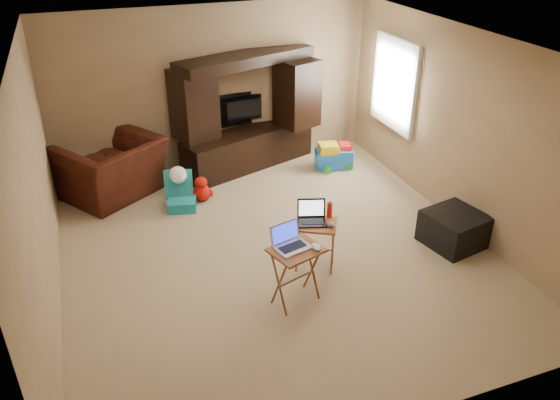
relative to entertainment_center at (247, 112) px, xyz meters
name	(u,v)px	position (x,y,z in m)	size (l,w,h in m)	color
floor	(274,249)	(-0.44, -2.44, -0.91)	(5.50, 5.50, 0.00)	#C4B488
ceiling	(273,45)	(-0.44, -2.44, 1.59)	(5.50, 5.50, 0.00)	silver
wall_back	(214,88)	(-0.44, 0.31, 0.34)	(5.00, 5.00, 0.00)	tan
wall_front	(404,306)	(-0.44, -5.19, 0.34)	(5.00, 5.00, 0.00)	tan
wall_left	(36,193)	(-2.94, -2.44, 0.34)	(5.50, 5.50, 0.00)	tan
wall_right	(459,129)	(2.06, -2.44, 0.34)	(5.50, 5.50, 0.00)	tan
window_pane	(395,84)	(2.04, -0.89, 0.49)	(1.20, 1.20, 0.00)	white
window_frame	(394,84)	(2.02, -0.89, 0.49)	(0.06, 1.14, 1.34)	white
entertainment_center	(247,112)	(0.00, 0.00, 0.00)	(2.22, 0.55, 1.81)	black
television	(243,110)	(0.00, 0.22, -0.04)	(0.92, 0.12, 0.53)	black
recliner	(112,169)	(-2.13, -0.28, -0.49)	(1.29, 1.12, 0.84)	#47190F
child_rocker	(181,192)	(-1.30, -1.02, -0.65)	(0.39, 0.45, 0.52)	teal
plush_toy	(201,189)	(-0.99, -0.90, -0.72)	(0.34, 0.28, 0.38)	red
push_toy	(334,155)	(1.25, -0.55, -0.69)	(0.58, 0.42, 0.44)	blue
ottoman	(454,229)	(1.71, -3.09, -0.70)	(0.65, 0.65, 0.42)	black
tray_table_left	(296,276)	(-0.56, -3.45, -0.58)	(0.51, 0.41, 0.66)	brown
tray_table_right	(315,246)	(-0.12, -2.96, -0.60)	(0.47, 0.37, 0.60)	#975224
laptop_left	(293,238)	(-0.59, -3.42, -0.12)	(0.35, 0.29, 0.24)	silver
laptop_right	(312,214)	(-0.16, -2.94, -0.18)	(0.32, 0.26, 0.24)	black
mouse_left	(316,247)	(-0.37, -3.52, -0.22)	(0.09, 0.13, 0.06)	white
mouse_right	(331,225)	(0.01, -3.08, -0.28)	(0.08, 0.12, 0.05)	#444349
water_bottle	(329,210)	(0.08, -2.88, -0.21)	(0.06, 0.06, 0.19)	red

